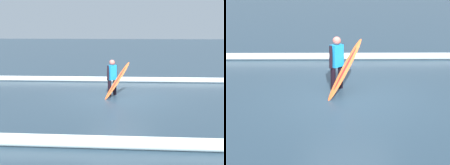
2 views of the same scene
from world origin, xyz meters
TOP-DOWN VIEW (x-y plane):
  - ground_plane at (0.00, 0.00)m, footprint 131.08×131.08m
  - surfer at (0.36, -0.54)m, footprint 0.40×0.52m
  - surfboard at (0.12, -0.30)m, footprint 1.07×1.49m
  - wave_crest_foreground at (1.60, -3.96)m, footprint 21.35×0.60m

SIDE VIEW (x-z plane):
  - ground_plane at x=0.00m, z-range 0.00..0.00m
  - wave_crest_foreground at x=1.60m, z-range 0.00..0.27m
  - surfboard at x=0.12m, z-range -0.01..1.35m
  - surfer at x=0.36m, z-range 0.08..1.55m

